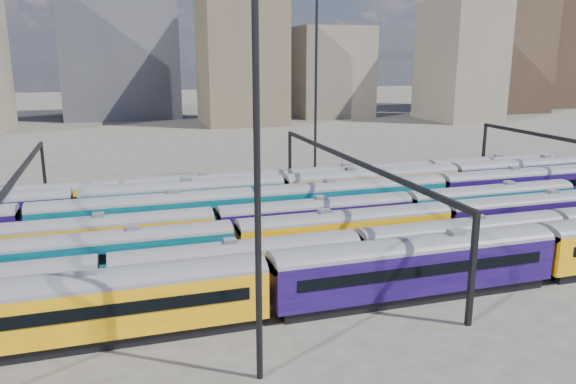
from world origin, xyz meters
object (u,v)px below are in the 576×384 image
object	(u,v)px
rake_1	(461,236)
mast_2	(257,131)
rake_2	(346,228)
rake_0	(415,261)

from	to	relation	value
rake_1	mast_2	world-z (taller)	mast_2
rake_2	mast_2	xyz separation A→B (m)	(-12.40, -17.00, 11.34)
mast_2	rake_0	bearing A→B (deg)	27.05
rake_0	rake_1	world-z (taller)	rake_0
rake_0	rake_1	distance (m)	8.88
rake_0	mast_2	distance (m)	18.94
rake_1	mast_2	distance (m)	26.79
rake_2	rake_0	bearing A→B (deg)	-82.51
rake_2	mast_2	world-z (taller)	mast_2
rake_1	rake_2	xyz separation A→B (m)	(-8.64, 5.00, 0.11)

